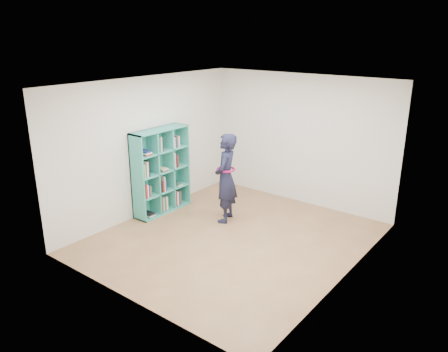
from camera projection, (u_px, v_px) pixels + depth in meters
The scene contains 9 objects.
floor at pixel (232, 238), 7.44m from camera, with size 4.50×4.50×0.00m, color brown.
ceiling at pixel (233, 84), 6.62m from camera, with size 4.50×4.50×0.00m, color white.
wall_left at pixel (148, 147), 8.20m from camera, with size 0.02×4.50×2.60m, color silver.
wall_right at pixel (352, 193), 5.87m from camera, with size 0.02×4.50×2.60m, color silver.
wall_back at pixel (300, 140), 8.72m from camera, with size 4.00×0.02×2.60m, color silver.
wall_front at pixel (123, 208), 5.35m from camera, with size 4.00×0.02×2.60m, color silver.
bookshelf at pixel (160, 172), 8.35m from camera, with size 0.36×1.23×1.64m.
person at pixel (226, 178), 7.92m from camera, with size 0.60×0.71×1.65m.
smartphone at pixel (220, 171), 7.98m from camera, with size 0.05×0.09×0.14m.
Camera 1 is at (4.02, -5.39, 3.37)m, focal length 35.00 mm.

